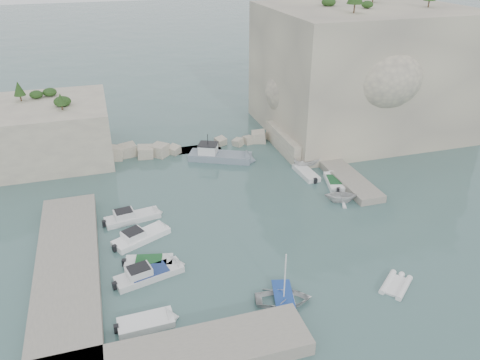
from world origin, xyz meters
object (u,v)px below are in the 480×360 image
object	(u,v)px
motorboat_d	(150,277)
tender_east_c	(306,175)
motorboat_e	(146,325)
tender_east_d	(308,167)
motorboat_c	(149,265)
rowboat	(284,302)
tender_east_a	(340,201)
motorboat_b	(142,239)
tender_east_b	(334,184)
work_boat	(220,160)
motorboat_a	(133,220)
inflatable_dinghy	(396,287)

from	to	relation	value
motorboat_d	tender_east_c	xyz separation A→B (m)	(20.17, 13.58, 0.00)
motorboat_e	tender_east_d	size ratio (longest dim) A/B	1.10
motorboat_c	rowboat	world-z (taller)	rowboat
tender_east_a	tender_east_d	bearing A→B (deg)	16.14
motorboat_b	motorboat_d	bearing A→B (deg)	-115.73
motorboat_d	rowboat	size ratio (longest dim) A/B	1.39
tender_east_b	work_boat	bearing A→B (deg)	61.14
motorboat_a	motorboat_d	world-z (taller)	same
motorboat_a	work_boat	xyz separation A→B (m)	(12.03, 11.34, 0.00)
motorboat_a	tender_east_b	xyz separation A→B (m)	(22.72, 1.14, 0.00)
tender_east_d	work_boat	bearing A→B (deg)	58.55
inflatable_dinghy	tender_east_b	world-z (taller)	tender_east_b
motorboat_d	rowboat	world-z (taller)	motorboat_d
motorboat_a	motorboat_b	world-z (taller)	same
motorboat_c	work_boat	distance (m)	22.22
tender_east_b	tender_east_d	size ratio (longest dim) A/B	1.18
inflatable_dinghy	motorboat_a	bearing A→B (deg)	100.19
motorboat_c	inflatable_dinghy	bearing A→B (deg)	-11.98
motorboat_a	motorboat_c	world-z (taller)	motorboat_a
tender_east_c	rowboat	bearing A→B (deg)	148.47
tender_east_a	tender_east_c	distance (m)	6.95
rowboat	tender_east_d	bearing A→B (deg)	-14.98
inflatable_dinghy	work_boat	bearing A→B (deg)	65.22
rowboat	work_boat	bearing A→B (deg)	9.33
motorboat_d	tender_east_d	bearing A→B (deg)	22.24
motorboat_b	tender_east_a	world-z (taller)	tender_east_a
tender_east_b	tender_east_d	xyz separation A→B (m)	(-0.91, 5.04, 0.00)
motorboat_b	tender_east_a	bearing A→B (deg)	-23.12
motorboat_b	tender_east_c	size ratio (longest dim) A/B	1.20
rowboat	motorboat_d	bearing A→B (deg)	71.33
tender_east_b	tender_east_c	distance (m)	3.68
tender_east_c	work_boat	xyz separation A→B (m)	(-8.60, 7.17, 0.00)
motorboat_a	tender_east_c	bearing A→B (deg)	2.58
motorboat_a	tender_east_c	xyz separation A→B (m)	(20.63, 4.17, 0.00)
rowboat	work_boat	xyz separation A→B (m)	(2.08, 26.78, 0.00)
motorboat_c	motorboat_e	bearing A→B (deg)	-85.94
rowboat	work_boat	size ratio (longest dim) A/B	0.51
motorboat_d	tender_east_c	distance (m)	24.32
tender_east_c	motorboat_d	bearing A→B (deg)	120.99
tender_east_b	work_boat	distance (m)	14.77
tender_east_b	tender_east_d	distance (m)	5.12
motorboat_b	motorboat_d	size ratio (longest dim) A/B	0.95
motorboat_b	motorboat_e	world-z (taller)	motorboat_b
inflatable_dinghy	tender_east_d	distance (m)	22.75
motorboat_e	rowboat	distance (m)	10.44
tender_east_b	rowboat	bearing A→B (deg)	157.19
motorboat_c	motorboat_e	xyz separation A→B (m)	(-1.12, -7.08, 0.00)
motorboat_a	motorboat_c	distance (m)	7.77
tender_east_d	motorboat_c	bearing A→B (deg)	119.70
rowboat	motorboat_b	bearing A→B (deg)	52.76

